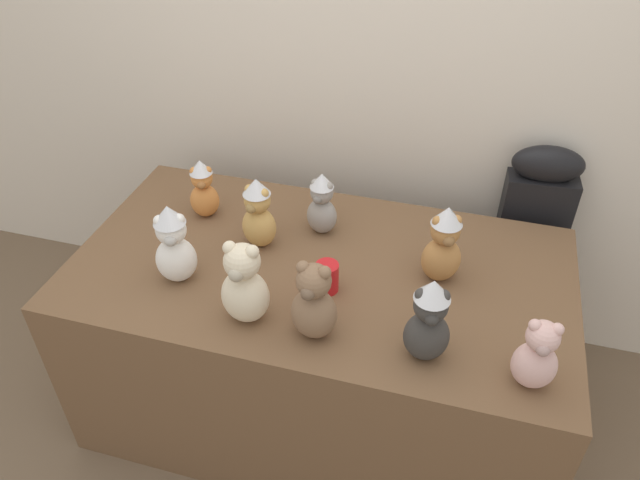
{
  "coord_description": "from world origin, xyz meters",
  "views": [
    {
      "loc": [
        0.45,
        -1.35,
        2.2
      ],
      "look_at": [
        0.0,
        0.25,
        0.91
      ],
      "focal_mm": 33.94,
      "sensor_mm": 36.0,
      "label": 1
    }
  ],
  "objects_px": {
    "teddy_bear_mocha": "(314,303)",
    "party_cup_red": "(327,277)",
    "display_table": "(320,341)",
    "teddy_bear_snow": "(174,245)",
    "instrument_case": "(524,253)",
    "teddy_bear_blush": "(537,356)",
    "teddy_bear_honey": "(258,214)",
    "teddy_bear_charcoal": "(429,321)",
    "teddy_bear_ginger": "(203,189)",
    "teddy_bear_ash": "(322,204)",
    "teddy_bear_cream": "(244,285)",
    "teddy_bear_caramel": "(443,245)"
  },
  "relations": [
    {
      "from": "teddy_bear_ginger",
      "to": "instrument_case",
      "type": "bearing_deg",
      "value": -3.05
    },
    {
      "from": "display_table",
      "to": "teddy_bear_mocha",
      "type": "distance_m",
      "value": 0.62
    },
    {
      "from": "instrument_case",
      "to": "party_cup_red",
      "type": "bearing_deg",
      "value": -138.36
    },
    {
      "from": "teddy_bear_blush",
      "to": "party_cup_red",
      "type": "bearing_deg",
      "value": 159.83
    },
    {
      "from": "teddy_bear_charcoal",
      "to": "teddy_bear_honey",
      "type": "height_order",
      "value": "teddy_bear_charcoal"
    },
    {
      "from": "teddy_bear_charcoal",
      "to": "party_cup_red",
      "type": "relative_size",
      "value": 2.76
    },
    {
      "from": "instrument_case",
      "to": "teddy_bear_snow",
      "type": "bearing_deg",
      "value": -150.57
    },
    {
      "from": "display_table",
      "to": "teddy_bear_blush",
      "type": "relative_size",
      "value": 7.21
    },
    {
      "from": "teddy_bear_mocha",
      "to": "party_cup_red",
      "type": "distance_m",
      "value": 0.23
    },
    {
      "from": "teddy_bear_snow",
      "to": "teddy_bear_honey",
      "type": "bearing_deg",
      "value": 28.97
    },
    {
      "from": "instrument_case",
      "to": "teddy_bear_snow",
      "type": "relative_size",
      "value": 3.45
    },
    {
      "from": "teddy_bear_caramel",
      "to": "party_cup_red",
      "type": "bearing_deg",
      "value": -177.15
    },
    {
      "from": "teddy_bear_caramel",
      "to": "display_table",
      "type": "bearing_deg",
      "value": 165.69
    },
    {
      "from": "teddy_bear_cream",
      "to": "teddy_bear_ginger",
      "type": "height_order",
      "value": "teddy_bear_cream"
    },
    {
      "from": "teddy_bear_caramel",
      "to": "teddy_bear_ginger",
      "type": "height_order",
      "value": "teddy_bear_caramel"
    },
    {
      "from": "teddy_bear_caramel",
      "to": "teddy_bear_cream",
      "type": "relative_size",
      "value": 0.99
    },
    {
      "from": "instrument_case",
      "to": "teddy_bear_honey",
      "type": "xyz_separation_m",
      "value": [
        -1.01,
        -0.55,
        0.39
      ]
    },
    {
      "from": "display_table",
      "to": "teddy_bear_caramel",
      "type": "relative_size",
      "value": 5.96
    },
    {
      "from": "display_table",
      "to": "teddy_bear_snow",
      "type": "bearing_deg",
      "value": -156.51
    },
    {
      "from": "teddy_bear_ash",
      "to": "party_cup_red",
      "type": "relative_size",
      "value": 2.36
    },
    {
      "from": "teddy_bear_mocha",
      "to": "party_cup_red",
      "type": "xyz_separation_m",
      "value": [
        -0.02,
        0.21,
        -0.08
      ]
    },
    {
      "from": "teddy_bear_charcoal",
      "to": "teddy_bear_honey",
      "type": "distance_m",
      "value": 0.77
    },
    {
      "from": "instrument_case",
      "to": "teddy_bear_cream",
      "type": "relative_size",
      "value": 3.48
    },
    {
      "from": "display_table",
      "to": "party_cup_red",
      "type": "bearing_deg",
      "value": -63.17
    },
    {
      "from": "teddy_bear_charcoal",
      "to": "teddy_bear_caramel",
      "type": "bearing_deg",
      "value": 78.74
    },
    {
      "from": "party_cup_red",
      "to": "teddy_bear_snow",
      "type": "bearing_deg",
      "value": -170.34
    },
    {
      "from": "teddy_bear_mocha",
      "to": "teddy_bear_snow",
      "type": "bearing_deg",
      "value": 171.33
    },
    {
      "from": "teddy_bear_blush",
      "to": "teddy_bear_charcoal",
      "type": "bearing_deg",
      "value": 174.62
    },
    {
      "from": "teddy_bear_ash",
      "to": "teddy_bear_charcoal",
      "type": "distance_m",
      "value": 0.71
    },
    {
      "from": "instrument_case",
      "to": "teddy_bear_caramel",
      "type": "height_order",
      "value": "teddy_bear_caramel"
    },
    {
      "from": "teddy_bear_ash",
      "to": "teddy_bear_snow",
      "type": "distance_m",
      "value": 0.57
    },
    {
      "from": "teddy_bear_cream",
      "to": "teddy_bear_honey",
      "type": "xyz_separation_m",
      "value": [
        -0.09,
        0.38,
        -0.0
      ]
    },
    {
      "from": "teddy_bear_honey",
      "to": "party_cup_red",
      "type": "bearing_deg",
      "value": -18.01
    },
    {
      "from": "party_cup_red",
      "to": "teddy_bear_ginger",
      "type": "bearing_deg",
      "value": 153.18
    },
    {
      "from": "teddy_bear_mocha",
      "to": "teddy_bear_cream",
      "type": "relative_size",
      "value": 0.94
    },
    {
      "from": "teddy_bear_mocha",
      "to": "teddy_bear_charcoal",
      "type": "height_order",
      "value": "teddy_bear_charcoal"
    },
    {
      "from": "teddy_bear_charcoal",
      "to": "party_cup_red",
      "type": "xyz_separation_m",
      "value": [
        -0.36,
        0.21,
        -0.09
      ]
    },
    {
      "from": "display_table",
      "to": "teddy_bear_charcoal",
      "type": "xyz_separation_m",
      "value": [
        0.42,
        -0.32,
        0.54
      ]
    },
    {
      "from": "teddy_bear_honey",
      "to": "teddy_bear_snow",
      "type": "bearing_deg",
      "value": -116.56
    },
    {
      "from": "instrument_case",
      "to": "teddy_bear_ginger",
      "type": "distance_m",
      "value": 1.4
    },
    {
      "from": "instrument_case",
      "to": "teddy_bear_honey",
      "type": "relative_size",
      "value": 3.69
    },
    {
      "from": "teddy_bear_mocha",
      "to": "teddy_bear_honey",
      "type": "xyz_separation_m",
      "value": [
        -0.32,
        0.39,
        0.01
      ]
    },
    {
      "from": "teddy_bear_snow",
      "to": "teddy_bear_charcoal",
      "type": "distance_m",
      "value": 0.88
    },
    {
      "from": "teddy_bear_cream",
      "to": "party_cup_red",
      "type": "bearing_deg",
      "value": 43.43
    },
    {
      "from": "teddy_bear_mocha",
      "to": "teddy_bear_blush",
      "type": "relative_size",
      "value": 1.15
    },
    {
      "from": "instrument_case",
      "to": "display_table",
      "type": "bearing_deg",
      "value": -145.3
    },
    {
      "from": "teddy_bear_cream",
      "to": "teddy_bear_ash",
      "type": "bearing_deg",
      "value": 78.23
    },
    {
      "from": "teddy_bear_ash",
      "to": "party_cup_red",
      "type": "bearing_deg",
      "value": -62.02
    },
    {
      "from": "teddy_bear_ash",
      "to": "teddy_bear_charcoal",
      "type": "bearing_deg",
      "value": -38.9
    },
    {
      "from": "party_cup_red",
      "to": "teddy_bear_blush",
      "type": "bearing_deg",
      "value": -18.92
    }
  ]
}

